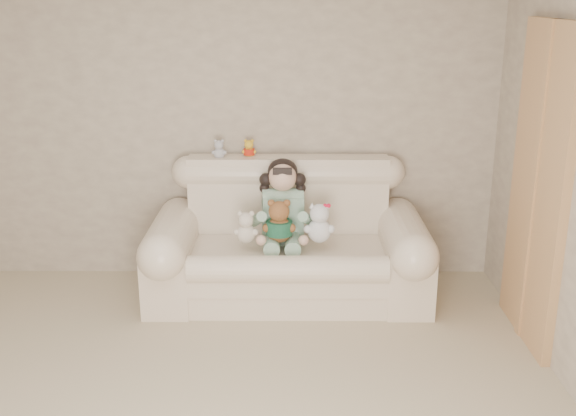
# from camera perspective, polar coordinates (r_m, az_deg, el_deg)

# --- Properties ---
(wall_back) EXTENTS (4.50, 0.00, 4.50)m
(wall_back) POSITION_cam_1_polar(r_m,az_deg,el_deg) (5.52, -6.25, 7.35)
(wall_back) COLOR #C2B39A
(wall_back) RESTS_ON ground
(sofa) EXTENTS (2.10, 0.95, 1.03)m
(sofa) POSITION_cam_1_polar(r_m,az_deg,el_deg) (5.19, 0.00, -2.15)
(sofa) COLOR beige
(sofa) RESTS_ON floor
(door_panel) EXTENTS (0.06, 0.90, 2.10)m
(door_panel) POSITION_cam_1_polar(r_m,az_deg,el_deg) (4.74, 20.01, 1.64)
(door_panel) COLOR #A87C48
(door_panel) RESTS_ON floor
(seated_child) EXTENTS (0.44, 0.52, 0.66)m
(seated_child) POSITION_cam_1_polar(r_m,az_deg,el_deg) (5.19, -0.45, 0.58)
(seated_child) COLOR #2B764A
(seated_child) RESTS_ON sofa
(brown_teddy) EXTENTS (0.27, 0.23, 0.38)m
(brown_teddy) POSITION_cam_1_polar(r_m,az_deg,el_deg) (5.01, -0.74, -0.75)
(brown_teddy) COLOR brown
(brown_teddy) RESTS_ON sofa
(white_cat) EXTENTS (0.26, 0.23, 0.35)m
(white_cat) POSITION_cam_1_polar(r_m,az_deg,el_deg) (5.02, 2.60, -0.90)
(white_cat) COLOR silver
(white_cat) RESTS_ON sofa
(cream_teddy) EXTENTS (0.22, 0.19, 0.28)m
(cream_teddy) POSITION_cam_1_polar(r_m,az_deg,el_deg) (5.02, -3.50, -1.33)
(cream_teddy) COLOR silver
(cream_teddy) RESTS_ON sofa
(yellow_mini_bear) EXTENTS (0.13, 0.12, 0.17)m
(yellow_mini_bear) POSITION_cam_1_polar(r_m,az_deg,el_deg) (5.41, -3.24, 5.06)
(yellow_mini_bear) COLOR gold
(yellow_mini_bear) RESTS_ON sofa
(grey_mini_plush) EXTENTS (0.14, 0.12, 0.18)m
(grey_mini_plush) POSITION_cam_1_polar(r_m,az_deg,el_deg) (5.39, -5.71, 5.00)
(grey_mini_plush) COLOR #AFB0B6
(grey_mini_plush) RESTS_ON sofa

